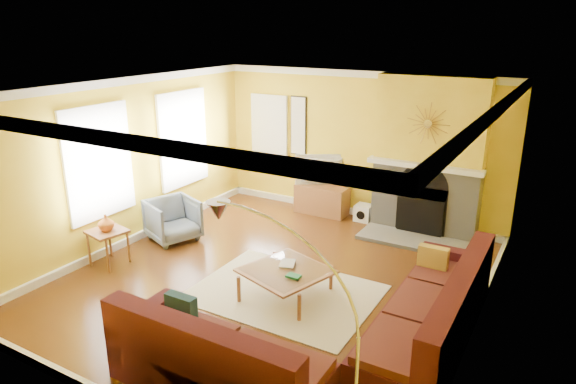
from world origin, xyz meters
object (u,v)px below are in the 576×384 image
Objects in this scene: coffee_table at (286,283)px; media_console at (322,199)px; side_table at (109,247)px; sectional_sofa at (324,298)px; arc_lamp at (291,340)px; armchair at (173,220)px.

media_console reaches higher than coffee_table.
media_console is at bearing 107.88° from coffee_table.
sectional_sofa is at bearing -0.00° from side_table.
media_console is at bearing 116.57° from sectional_sofa.
sectional_sofa reaches higher than coffee_table.
arc_lamp reaches higher than coffee_table.
armchair reaches higher than media_console.
sectional_sofa reaches higher than side_table.
arc_lamp is (4.12, -1.70, 0.79)m from side_table.
media_console is 4.02m from side_table.
sectional_sofa is at bearing -87.76° from armchair.
side_table is at bearing -167.78° from armchair.
coffee_table is 2.71m from arc_lamp.
arc_lamp is at bearing -72.84° from sectional_sofa.
side_table is (-0.20, -1.20, -0.08)m from armchair.
armchair is 1.41× the size of side_table.
media_console is at bearing 63.43° from side_table.
coffee_table is 2.85m from side_table.
arc_lamp is at bearing -22.40° from side_table.
media_console is (-1.00, 3.10, 0.08)m from coffee_table.
arc_lamp is (1.32, -2.20, 0.86)m from coffee_table.
armchair is at bearing 143.54° from arc_lamp.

